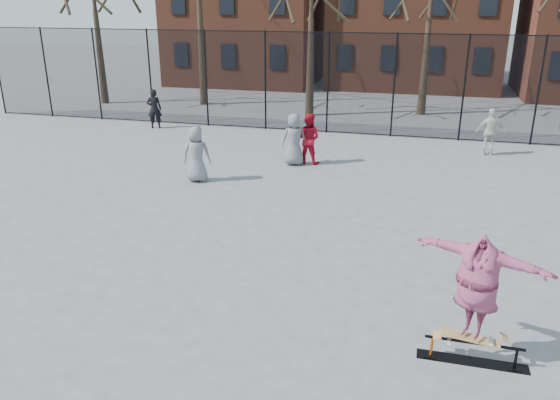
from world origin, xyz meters
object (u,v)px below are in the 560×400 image
(skateboard, at_px, (470,338))
(bystander_red, at_px, (308,139))
(bystander_white, at_px, (490,132))
(bystander_extra, at_px, (294,140))
(skater, at_px, (477,287))
(bystander_black, at_px, (154,109))
(skate_rail, at_px, (473,354))
(bystander_grey, at_px, (197,154))

(skateboard, relative_size, bystander_red, 0.56)
(bystander_white, distance_m, bystander_extra, 6.99)
(skateboard, relative_size, skater, 0.47)
(bystander_extra, bearing_deg, skater, 101.35)
(bystander_black, bearing_deg, bystander_white, 155.33)
(skate_rail, bearing_deg, bystander_white, 84.00)
(skate_rail, height_order, bystander_red, bystander_red)
(skateboard, bearing_deg, bystander_red, 114.85)
(bystander_extra, bearing_deg, bystander_red, -159.24)
(bystander_red, height_order, bystander_white, bystander_red)
(bystander_black, distance_m, bystander_red, 8.16)
(skater, xyz_separation_m, bystander_extra, (-4.97, 9.53, -0.43))
(bystander_black, bearing_deg, skateboard, 110.94)
(skater, bearing_deg, bystander_white, 106.92)
(skate_rail, bearing_deg, bystander_black, 131.96)
(bystander_grey, bearing_deg, skate_rail, 124.14)
(skateboard, height_order, bystander_red, bystander_red)
(bystander_white, height_order, bystander_extra, bystander_extra)
(skater, height_order, bystander_white, skater)
(skate_rail, bearing_deg, skater, 180.00)
(bystander_grey, xyz_separation_m, bystander_red, (2.83, 2.73, -0.00))
(skate_rail, distance_m, bystander_extra, 10.80)
(skater, height_order, bystander_grey, skater)
(skater, bearing_deg, skateboard, 0.00)
(bystander_grey, relative_size, bystander_red, 1.00)
(skater, height_order, bystander_red, skater)
(skater, xyz_separation_m, bystander_black, (-11.93, 13.34, -0.46))
(bystander_grey, distance_m, bystander_extra, 3.42)
(skate_rail, xyz_separation_m, skater, (-0.07, 0.00, 1.14))
(skateboard, xyz_separation_m, bystander_red, (-4.56, 9.84, 0.42))
(bystander_grey, distance_m, bystander_black, 7.72)
(skater, relative_size, bystander_black, 1.21)
(skate_rail, bearing_deg, bystander_grey, 136.38)
(skate_rail, height_order, bystander_black, bystander_black)
(bystander_extra, bearing_deg, bystander_grey, 28.93)
(skate_rail, distance_m, skater, 1.14)
(skater, bearing_deg, bystander_grey, 159.35)
(skate_rail, relative_size, bystander_black, 1.00)
(bystander_red, bearing_deg, skateboard, 124.02)
(skateboard, bearing_deg, bystander_grey, 136.11)
(skater, bearing_deg, bystander_red, 138.09)
(skater, xyz_separation_m, bystander_white, (1.38, 12.46, -0.46))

